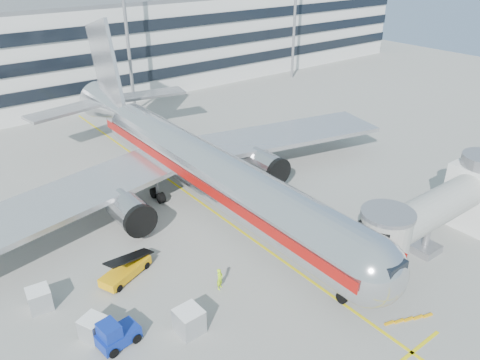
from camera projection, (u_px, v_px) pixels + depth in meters
ground at (270, 252)px, 40.17m from camera, size 180.00×180.00×0.00m
lead_in_line at (205, 206)px, 47.23m from camera, size 0.25×70.00×0.01m
stop_bar at (412, 353)px, 30.27m from camera, size 6.00×0.25×0.01m
main_jet at (194, 162)px, 46.54m from camera, size 50.95×48.70×16.06m
jet_bridge at (443, 207)px, 39.39m from camera, size 17.80×4.50×7.00m
terminal at (43, 51)px, 77.61m from camera, size 150.00×24.25×15.60m
light_mast_centre at (125, 12)px, 67.49m from camera, size 2.40×1.20×25.45m
belt_loader at (125, 270)px, 36.90m from camera, size 4.72×3.22×2.24m
baggage_tug at (116, 335)px, 30.48m from camera, size 2.86×2.02×2.02m
cargo_container_left at (93, 327)px, 31.19m from camera, size 1.94×1.94×1.56m
cargo_container_right at (39, 299)px, 33.63m from camera, size 1.70×1.70×1.65m
cargo_container_front at (189, 321)px, 31.57m from camera, size 1.77×1.77×1.81m
ramp_worker at (220, 279)px, 35.55m from camera, size 0.77×0.67×1.78m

